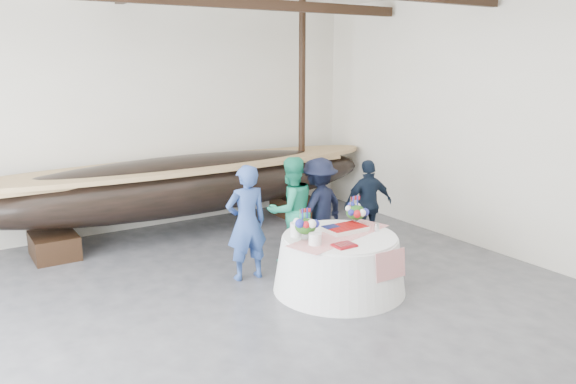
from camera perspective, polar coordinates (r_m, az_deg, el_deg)
floor at (r=6.66m, az=0.78°, el=-16.63°), size 10.00×12.00×0.01m
wall_back at (r=11.32m, az=-16.28°, el=7.35°), size 10.00×0.02×4.50m
wall_right at (r=9.56m, az=26.86°, el=5.44°), size 0.02×12.00×4.50m
longboat_display at (r=10.94m, az=-10.24°, el=0.76°), size 8.24×1.65×1.55m
banquet_table at (r=8.34m, az=5.24°, el=-7.16°), size 1.95×1.95×0.83m
tabletop_items at (r=8.25m, az=4.51°, el=-3.22°), size 1.88×1.05×0.40m
guest_woman_blue at (r=8.58m, az=-4.24°, el=-3.13°), size 0.69×0.49×1.80m
guest_woman_teal at (r=9.31m, az=0.30°, el=-1.83°), size 0.87×0.68×1.78m
guest_man_left at (r=9.55m, az=3.11°, el=-1.64°), size 1.24×0.89×1.73m
guest_man_right at (r=10.15m, az=8.14°, el=-1.21°), size 1.00×0.57×1.60m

